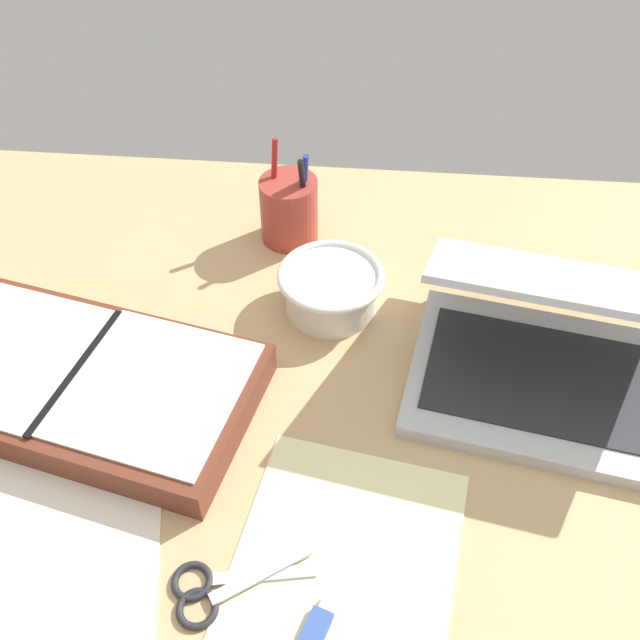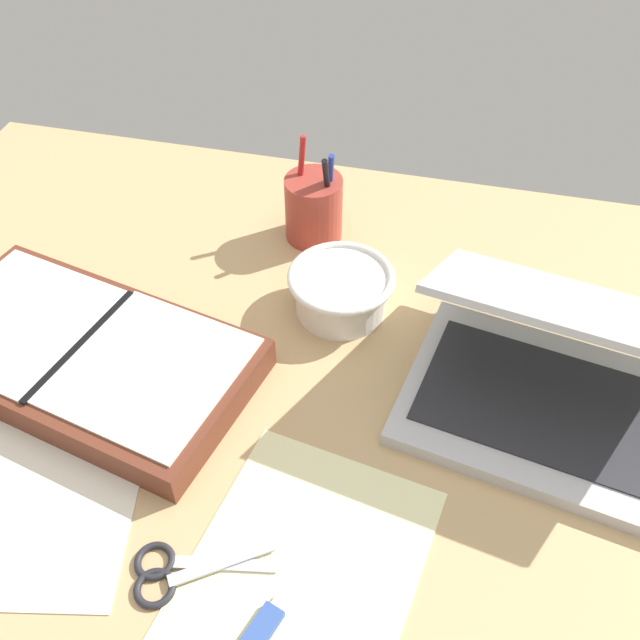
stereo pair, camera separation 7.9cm
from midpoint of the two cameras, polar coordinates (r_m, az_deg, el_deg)
The scene contains 9 objects.
desk_top at distance 79.44cm, azimuth 4.97°, elevation -9.36°, with size 140.00×100.00×2.00cm, color tan.
laptop at distance 82.52cm, azimuth 20.92°, elevation -4.19°, with size 34.42×31.83×17.13cm.
bowl at distance 88.52cm, azimuth 4.27°, elevation 2.27°, with size 13.32×13.32×5.96cm.
pen_cup at distance 98.90cm, azimuth 1.82°, elevation 8.87°, with size 7.92×7.92×14.68cm.
planner at distance 85.44cm, azimuth -15.82°, elevation -2.95°, with size 42.53×28.98×4.42cm.
scissors at distance 70.55cm, azimuth -8.44°, elevation -19.51°, with size 13.31×8.93×0.80cm.
paper_sheet_front at distance 70.17cm, azimuth 1.99°, elevation -19.72°, with size 20.56×26.39×0.16cm, color #F4EFB2.
paper_sheet_beside_planner at distance 78.01cm, azimuth -17.86°, elevation -12.69°, with size 17.75×25.87×0.16cm, color silver.
usb_drive at distance 67.50cm, azimuth -1.32°, elevation -24.12°, with size 3.80×7.34×1.00cm.
Camera 2 is at (7.86, -45.17, 65.78)cm, focal length 40.00 mm.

